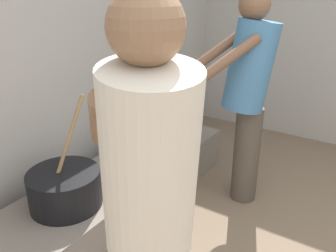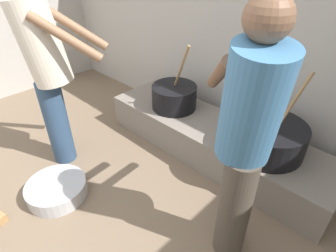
{
  "view_description": "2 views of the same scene",
  "coord_description": "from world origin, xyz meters",
  "px_view_note": "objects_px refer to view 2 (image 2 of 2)",
  "views": [
    {
      "loc": [
        -1.48,
        0.2,
        1.66
      ],
      "look_at": [
        0.35,
        1.38,
        0.76
      ],
      "focal_mm": 38.26,
      "sensor_mm": 36.0,
      "label": 1
    },
    {
      "loc": [
        1.45,
        -0.08,
        1.76
      ],
      "look_at": [
        0.38,
        1.04,
        0.73
      ],
      "focal_mm": 30.08,
      "sensor_mm": 36.0,
      "label": 2
    }
  ],
  "objects_px": {
    "cooking_pot_secondary": "(174,97)",
    "cook_in_cream_shirt": "(46,64)",
    "cooking_pot_main": "(268,138)",
    "cook_in_blue_shirt": "(247,134)",
    "metal_mixing_bowl": "(57,189)"
  },
  "relations": [
    {
      "from": "cooking_pot_main",
      "to": "cook_in_blue_shirt",
      "type": "relative_size",
      "value": 0.43
    },
    {
      "from": "cook_in_blue_shirt",
      "to": "metal_mixing_bowl",
      "type": "bearing_deg",
      "value": -154.3
    },
    {
      "from": "cooking_pot_secondary",
      "to": "metal_mixing_bowl",
      "type": "height_order",
      "value": "cooking_pot_secondary"
    },
    {
      "from": "cooking_pot_main",
      "to": "cook_in_blue_shirt",
      "type": "xyz_separation_m",
      "value": [
        0.14,
        -0.7,
        0.46
      ]
    },
    {
      "from": "cooking_pot_secondary",
      "to": "cook_in_cream_shirt",
      "type": "xyz_separation_m",
      "value": [
        -0.46,
        -0.99,
        0.5
      ]
    },
    {
      "from": "cook_in_cream_shirt",
      "to": "cook_in_blue_shirt",
      "type": "height_order",
      "value": "cook_in_cream_shirt"
    },
    {
      "from": "cooking_pot_secondary",
      "to": "metal_mixing_bowl",
      "type": "bearing_deg",
      "value": -94.1
    },
    {
      "from": "cooking_pot_secondary",
      "to": "cook_in_blue_shirt",
      "type": "relative_size",
      "value": 0.43
    },
    {
      "from": "cook_in_cream_shirt",
      "to": "metal_mixing_bowl",
      "type": "xyz_separation_m",
      "value": [
        0.36,
        -0.32,
        -0.88
      ]
    },
    {
      "from": "cooking_pot_main",
      "to": "cook_in_cream_shirt",
      "type": "xyz_separation_m",
      "value": [
        -1.47,
        -0.99,
        0.49
      ]
    },
    {
      "from": "cooking_pot_secondary",
      "to": "cook_in_cream_shirt",
      "type": "distance_m",
      "value": 1.2
    },
    {
      "from": "cooking_pot_secondary",
      "to": "metal_mixing_bowl",
      "type": "distance_m",
      "value": 1.37
    },
    {
      "from": "cook_in_blue_shirt",
      "to": "cooking_pot_main",
      "type": "bearing_deg",
      "value": 101.46
    },
    {
      "from": "cooking_pot_main",
      "to": "metal_mixing_bowl",
      "type": "distance_m",
      "value": 1.75
    },
    {
      "from": "cooking_pot_main",
      "to": "cook_in_blue_shirt",
      "type": "bearing_deg",
      "value": -78.54
    }
  ]
}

